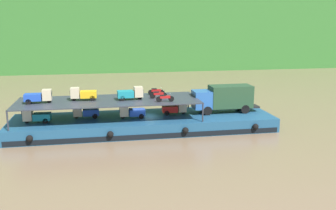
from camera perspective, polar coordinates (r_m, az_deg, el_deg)
The scene contains 14 objects.
ground_plane at distance 41.23m, azimuth -3.70°, elevation -3.81°, with size 400.00×400.00×0.00m, color #7F664C.
cargo_barge at distance 41.00m, azimuth -3.71°, elevation -2.82°, with size 28.53×7.95×1.50m.
covered_lorry at distance 42.85m, azimuth 8.60°, elevation 1.10°, with size 7.87×2.33×3.10m.
cargo_rack at distance 40.16m, azimuth -9.16°, elevation 0.66°, with size 19.33×6.63×2.00m.
mini_truck_lower_stern at distance 40.47m, azimuth -19.61°, elevation -1.63°, with size 2.79×1.28×1.38m.
mini_truck_lower_aft at distance 41.00m, azimuth -12.59°, elevation -1.02°, with size 2.79×1.28×1.38m.
mini_truck_lower_mid at distance 40.16m, azimuth -5.60°, elevation -1.06°, with size 2.74×1.20×1.38m.
mini_truck_lower_fore at distance 41.71m, azimuth 1.04°, elevation -0.48°, with size 2.79×1.28×1.38m.
mini_truck_upper_stern at distance 40.34m, azimuth -19.31°, elevation 1.26°, with size 2.77×1.26×1.38m.
mini_truck_upper_mid at distance 40.50m, azimuth -12.94°, elevation 1.69°, with size 2.75×1.22×1.38m.
mini_truck_upper_fore at distance 39.97m, azimuth -5.77°, elevation 1.81°, with size 2.78×1.27×1.38m.
motorcycle_upper_port at distance 38.65m, azimuth -0.48°, elevation 1.11°, with size 1.90×0.55×0.87m.
motorcycle_upper_centre at distance 40.51m, azimuth -1.50°, elevation 1.64°, with size 1.90×0.55×0.87m.
motorcycle_upper_stbd at distance 42.46m, azimuth -1.84°, elevation 2.15°, with size 1.90×0.55×0.87m.
Camera 1 is at (-4.48, -39.31, 11.60)m, focal length 39.55 mm.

